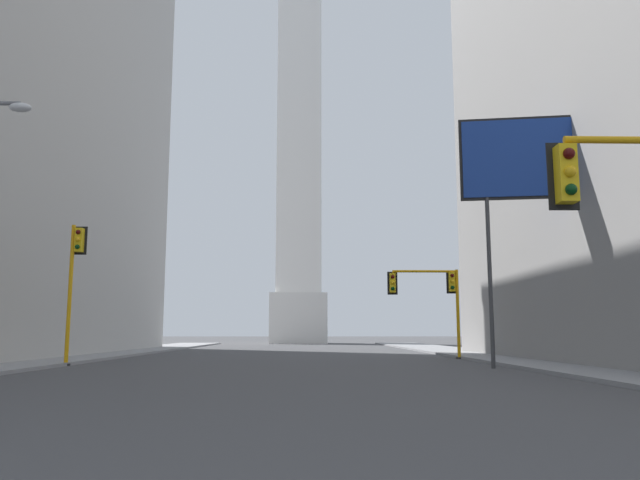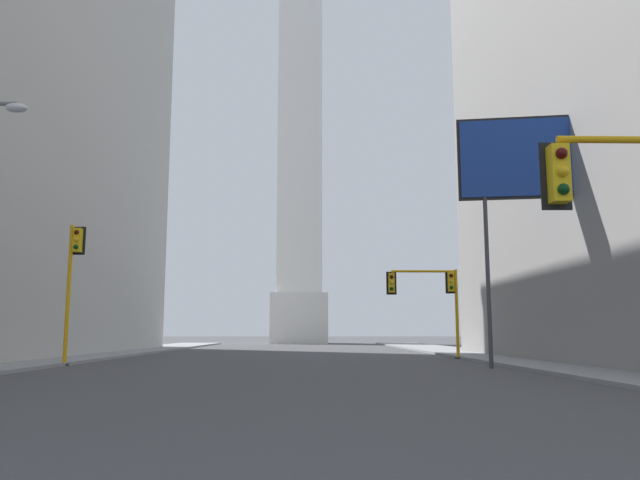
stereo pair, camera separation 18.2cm
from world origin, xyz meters
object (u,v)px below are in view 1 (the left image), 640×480
Objects in this scene: obelisk at (300,110)px; traffic_light_mid_left at (74,272)px; traffic_light_mid_right at (433,291)px; billboard_sign at (540,164)px.

traffic_light_mid_left is (-9.66, -53.69, -27.59)m from obelisk.
traffic_light_mid_right is at bearing 20.74° from traffic_light_mid_left.
billboard_sign is at bearing -7.49° from traffic_light_mid_left.
billboard_sign is at bearing -73.29° from traffic_light_mid_right.
billboard_sign is (11.10, -56.42, -23.08)m from obelisk.
billboard_sign is (20.76, -2.73, 4.51)m from traffic_light_mid_left.
traffic_light_mid_right is 19.15m from traffic_light_mid_left.
obelisk is 6.15× the size of billboard_sign.
obelisk reaches higher than traffic_light_mid_right.
traffic_light_mid_left is at bearing -159.26° from traffic_light_mid_right.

